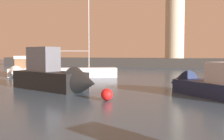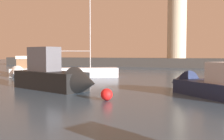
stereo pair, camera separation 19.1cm
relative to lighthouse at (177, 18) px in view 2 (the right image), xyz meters
name	(u,v)px [view 2 (the right image)]	position (x,y,z in m)	size (l,w,h in m)	color
ground_plane	(150,79)	(1.12, -29.13, -11.05)	(220.00, 220.00, 0.00)	#384C60
breakwater	(181,63)	(1.12, 0.00, -9.99)	(96.48, 6.22, 2.11)	#423F3D
lighthouse	(177,18)	(0.00, 0.00, 0.00)	(4.23, 4.23, 18.86)	beige
motorboat_1	(202,85)	(7.66, -39.66, -10.31)	(7.30, 7.01, 3.05)	#1E284C
motorboat_2	(57,77)	(-3.78, -41.66, -9.92)	(9.21, 4.86, 4.00)	black
motorboat_3	(21,70)	(-16.63, -31.48, -10.17)	(4.86, 7.33, 3.09)	white
sailboat_moored	(83,72)	(-7.62, -29.94, -10.38)	(8.99, 6.44, 13.40)	silver
mooring_buoy	(107,94)	(2.06, -44.62, -10.65)	(0.79, 0.79, 0.79)	red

